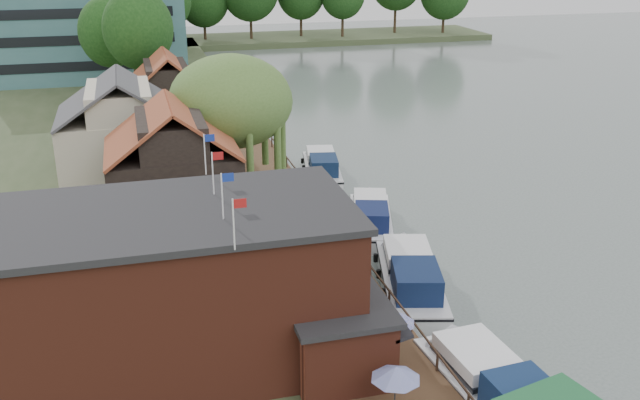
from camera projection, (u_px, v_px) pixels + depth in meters
ground at (490, 320)px, 37.47m from camera, size 260.00×260.00×0.00m
quay_deck at (297, 243)px, 44.16m from camera, size 6.00×50.00×0.10m
quay_rail at (337, 229)px, 45.12m from camera, size 0.20×49.00×1.00m
pub at (223, 282)px, 31.49m from camera, size 20.00×11.00×7.30m
hotel_block at (85, 30)px, 92.76m from camera, size 25.40×12.40×12.30m
cottage_a at (173, 169)px, 44.58m from camera, size 8.60×7.60×8.50m
cottage_b at (122, 132)px, 52.87m from camera, size 9.60×8.60×8.50m
cottage_c at (168, 102)px, 61.98m from camera, size 7.60×7.60×8.50m
willow at (232, 129)px, 49.86m from camera, size 8.60×8.60×10.43m
umbrella_0 at (395, 393)px, 27.81m from camera, size 1.99×1.99×2.38m
umbrella_1 at (393, 335)px, 31.76m from camera, size 2.00×2.00×2.38m
umbrella_2 at (357, 314)px, 33.51m from camera, size 1.97×1.97×2.38m
umbrella_3 at (343, 275)px, 37.38m from camera, size 2.03×2.03×2.38m
umbrella_4 at (323, 260)px, 39.02m from camera, size 2.30×2.30×2.38m
umbrella_5 at (319, 240)px, 41.57m from camera, size 2.19×2.19×2.38m
cruiser_0 at (497, 387)px, 29.77m from camera, size 4.27×11.00×2.65m
cruiser_1 at (411, 274)px, 39.65m from camera, size 6.12×11.28×2.64m
cruiser_2 at (371, 214)px, 48.40m from camera, size 5.90×10.22×2.35m
cruiser_3 at (322, 165)px, 58.75m from camera, size 4.88×10.07×2.33m
bank_tree_0 at (141, 60)px, 68.24m from camera, size 6.62×6.62×13.37m
bank_tree_1 at (112, 55)px, 74.56m from camera, size 6.39×6.39×12.13m
bank_tree_2 at (133, 40)px, 82.95m from camera, size 7.60×7.60×12.62m
bank_tree_3 at (135, 16)px, 101.32m from camera, size 6.79×6.79×13.92m
bank_tree_4 at (167, 13)px, 110.87m from camera, size 7.86×7.86×12.74m
bank_tree_5 at (121, 4)px, 115.57m from camera, size 7.96×7.96×14.34m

